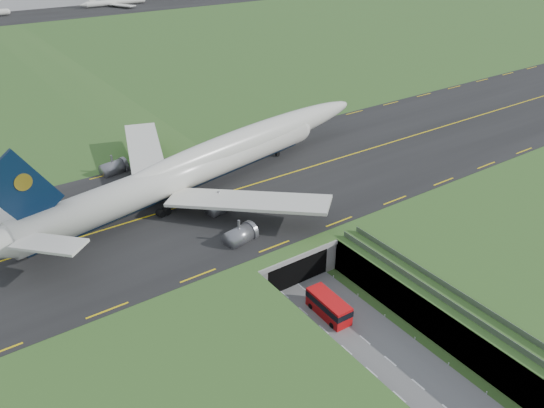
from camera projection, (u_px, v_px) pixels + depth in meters
ground at (329, 311)px, 82.09m from camera, size 900.00×900.00×0.00m
airfield_deck at (330, 296)px, 80.65m from camera, size 800.00×800.00×6.00m
trench_road at (362, 338)px, 76.64m from camera, size 12.00×75.00×0.20m
taxiway at (221, 195)px, 102.93m from camera, size 800.00×44.00×0.18m
tunnel_portal at (268, 244)px, 92.53m from camera, size 17.00×22.30×6.00m
guideway at (486, 326)px, 71.23m from camera, size 3.00×53.00×7.05m
jumbo_jet at (209, 162)px, 103.90m from camera, size 89.82×57.81×19.54m
shuttle_tram at (329, 306)px, 80.35m from camera, size 3.23×7.99×3.22m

